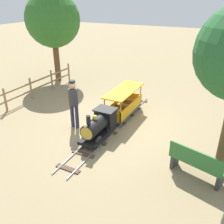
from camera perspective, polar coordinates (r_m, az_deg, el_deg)
name	(u,v)px	position (r m, az deg, el deg)	size (l,w,h in m)	color
ground_plane	(113,126)	(8.20, 0.18, -3.32)	(60.00, 60.00, 0.00)	#8C7A56
track	(112,126)	(8.16, 0.08, -3.31)	(0.68, 5.70, 0.04)	gray
locomotive	(99,125)	(7.27, -3.01, -3.02)	(0.64, 1.45, 1.01)	black
passenger_car	(124,105)	(8.71, 2.74, 1.59)	(0.74, 2.00, 0.97)	#3F3F3F
conductor_person	(73,101)	(7.82, -9.00, 2.66)	(0.30, 0.30, 1.62)	#282D47
park_bench	(196,163)	(6.15, 19.14, -11.21)	(1.36, 0.74, 0.82)	#2D6B33
oak_tree_far	(53,20)	(12.54, -13.68, 20.16)	(2.57, 2.57, 4.24)	brown
fence_section	(19,93)	(10.36, -21.01, 4.18)	(0.08, 6.78, 0.90)	#93754C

